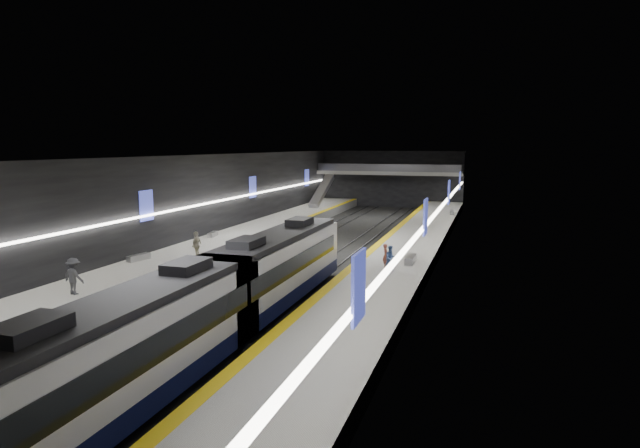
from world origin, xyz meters
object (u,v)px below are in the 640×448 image
(train, at_px, (221,296))
(passenger_left_b, at_px, (74,276))
(bench_left_near, at_px, (139,258))
(passenger_left_a, at_px, (197,245))
(bench_left_far, at_px, (213,234))
(passenger_right_b, at_px, (391,258))
(passenger_right_a, at_px, (386,256))
(escalator, at_px, (322,191))
(bench_right_near, at_px, (411,259))
(bench_right_far, at_px, (452,212))

(train, relative_size, passenger_left_b, 14.30)
(bench_left_near, height_order, passenger_left_a, passenger_left_a)
(passenger_left_a, bearing_deg, bench_left_far, -158.32)
(train, height_order, passenger_left_a, train)
(train, distance_m, passenger_right_b, 13.22)
(passenger_right_a, xyz_separation_m, passenger_right_b, (0.46, -0.75, 0.02))
(passenger_right_b, bearing_deg, bench_left_far, 127.36)
(passenger_right_a, distance_m, passenger_right_b, 0.88)
(train, xyz_separation_m, passenger_right_a, (4.89, 12.83, -0.43))
(escalator, bearing_deg, bench_right_near, -62.65)
(escalator, bearing_deg, bench_right_far, -14.54)
(bench_left_near, distance_m, bench_left_far, 10.14)
(bench_left_near, xyz_separation_m, passenger_left_a, (3.53, 1.67, 0.75))
(bench_left_far, height_order, bench_right_near, bench_right_near)
(bench_left_near, distance_m, passenger_left_a, 3.98)
(escalator, xyz_separation_m, bench_left_near, (-1.56, -36.31, -1.69))
(train, height_order, escalator, escalator)
(train, xyz_separation_m, passenger_left_a, (-8.03, 11.45, -0.23))
(train, bearing_deg, bench_left_near, 139.76)
(train, xyz_separation_m, bench_right_near, (6.22, 14.73, -0.96))
(bench_left_near, distance_m, bench_right_far, 36.91)
(passenger_left_a, bearing_deg, train, 34.24)
(bench_right_far, bearing_deg, escalator, 162.94)
(train, relative_size, bench_right_far, 16.88)
(bench_left_near, xyz_separation_m, bench_right_near, (17.78, 4.95, 0.03))
(bench_right_far, height_order, passenger_right_b, passenger_right_b)
(escalator, height_order, passenger_right_b, escalator)
(bench_right_near, distance_m, passenger_right_b, 2.84)
(bench_right_far, bearing_deg, bench_left_far, -132.94)
(escalator, distance_m, bench_left_near, 36.39)
(train, relative_size, bench_right_near, 14.12)
(bench_right_near, relative_size, passenger_right_a, 1.28)
(passenger_left_a, relative_size, passenger_left_b, 0.99)
(bench_left_near, distance_m, passenger_right_b, 17.07)
(train, distance_m, passenger_left_b, 9.68)
(passenger_right_a, height_order, passenger_left_b, passenger_left_b)
(bench_right_near, distance_m, passenger_left_b, 20.49)
(escalator, relative_size, bench_left_near, 4.64)
(bench_left_far, distance_m, bench_right_near, 18.50)
(passenger_right_a, bearing_deg, bench_right_far, -22.49)
(escalator, height_order, bench_left_far, escalator)
(train, xyz_separation_m, bench_left_far, (-11.53, 19.92, -1.00))
(train, height_order, passenger_left_b, train)
(bench_left_far, relative_size, bench_right_far, 0.96)
(bench_right_far, bearing_deg, passenger_right_b, -95.71)
(bench_right_far, height_order, passenger_right_a, passenger_right_a)
(bench_left_near, bearing_deg, bench_right_near, 28.72)
(bench_right_near, bearing_deg, bench_left_far, 163.76)
(bench_right_near, relative_size, passenger_left_a, 1.02)
(escalator, xyz_separation_m, bench_right_near, (16.22, -31.37, -1.66))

